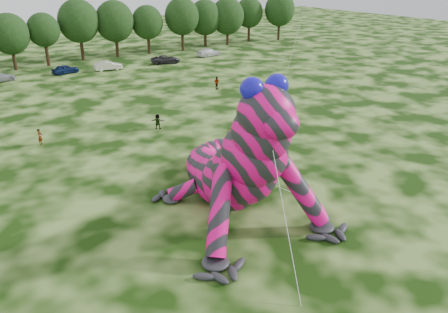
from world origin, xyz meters
The scene contains 19 objects.
ground centered at (0.00, 0.00, 0.00)m, with size 240.00×240.00×0.00m, color #16330A.
inflatable_gecko centered at (-0.84, 2.10, 5.11)m, with size 17.22×20.45×10.23m, color #F1077B, non-canonical shape.
tree_8 centered at (-4.22, 56.99, 4.47)m, with size 6.14×5.53×8.94m, color black, non-canonical shape.
tree_9 centered at (1.06, 57.35, 4.34)m, with size 5.27×4.74×8.68m, color black, non-canonical shape.
tree_10 centered at (7.40, 58.58, 5.25)m, with size 7.09×6.38×10.50m, color black, non-canonical shape.
tree_11 centered at (13.79, 58.20, 5.03)m, with size 7.01×6.31×10.07m, color black, non-canonical shape.
tree_12 centered at (20.01, 57.74, 4.49)m, with size 5.99×5.39×8.97m, color black, non-canonical shape.
tree_13 centered at (27.13, 57.13, 5.06)m, with size 6.83×6.15×10.13m, color black, non-canonical shape.
tree_14 centered at (33.46, 58.72, 4.70)m, with size 6.82×6.14×9.40m, color black, non-canonical shape.
tree_15 centered at (38.47, 57.77, 4.82)m, with size 7.17×6.45×9.63m, color black, non-canonical shape.
tree_16 centered at (45.45, 59.37, 4.69)m, with size 6.26×5.63×9.37m, color black, non-canonical shape.
tree_17 centered at (51.95, 56.66, 5.15)m, with size 6.98×6.28×10.30m, color black, non-canonical shape.
car_4 centered at (1.68, 49.63, 0.71)m, with size 1.67×4.14×1.41m, color #0E1D47.
car_5 centered at (8.16, 48.24, 0.73)m, with size 1.54×4.40×1.45m, color silver.
car_6 centered at (18.35, 47.71, 0.69)m, with size 2.30×4.99×1.39m, color #242427.
car_7 centered at (28.13, 49.04, 0.72)m, with size 2.02×4.97×1.44m, color white.
spectator_5 centered at (2.21, 18.46, 0.80)m, with size 1.49×0.47×1.60m, color gray.
spectator_0 centered at (-8.93, 20.87, 0.78)m, with size 0.57×0.37×1.56m, color gray.
spectator_3 centered at (16.06, 28.23, 0.87)m, with size 1.02×0.43×1.74m, color gray.
Camera 1 is at (-16.40, -20.78, 15.64)m, focal length 35.00 mm.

